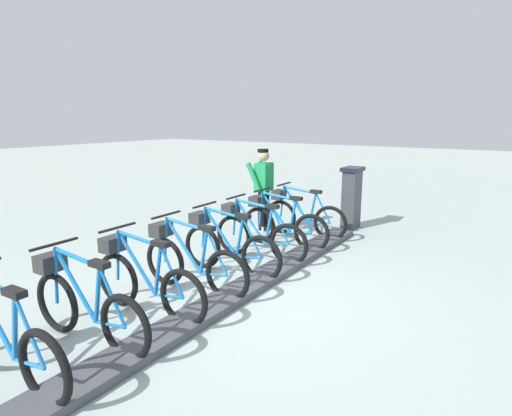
{
  "coord_description": "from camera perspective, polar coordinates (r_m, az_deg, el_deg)",
  "views": [
    {
      "loc": [
        -3.03,
        4.24,
        2.28
      ],
      "look_at": [
        0.5,
        -1.21,
        0.9
      ],
      "focal_mm": 30.02,
      "sensor_mm": 36.0,
      "label": 1
    }
  ],
  "objects": [
    {
      "name": "bike_docked_3",
      "position": [
        6.35,
        -3.94,
        -5.0
      ],
      "size": [
        1.72,
        0.54,
        1.02
      ],
      "color": "black",
      "rests_on": "ground"
    },
    {
      "name": "bike_docked_0",
      "position": [
        8.34,
        6.05,
        -0.91
      ],
      "size": [
        1.72,
        0.54,
        1.02
      ],
      "color": "black",
      "rests_on": "ground"
    },
    {
      "name": "bike_docked_5",
      "position": [
        5.22,
        -14.72,
        -9.18
      ],
      "size": [
        1.72,
        0.54,
        1.02
      ],
      "color": "black",
      "rests_on": "ground"
    },
    {
      "name": "bike_docked_7",
      "position": [
        4.41,
        -30.8,
        -14.64
      ],
      "size": [
        1.72,
        0.54,
        1.02
      ],
      "color": "black",
      "rests_on": "ground"
    },
    {
      "name": "worker_near_rack",
      "position": [
        8.69,
        0.98,
        2.9
      ],
      "size": [
        0.48,
        0.65,
        1.66
      ],
      "color": "white",
      "rests_on": "ground"
    },
    {
      "name": "bike_docked_6",
      "position": [
        4.77,
        -22.0,
        -11.79
      ],
      "size": [
        1.72,
        0.54,
        1.02
      ],
      "color": "black",
      "rests_on": "ground"
    },
    {
      "name": "dock_rail_base",
      "position": [
        5.67,
        -2.45,
        -11.17
      ],
      "size": [
        0.44,
        7.24,
        0.1
      ],
      "primitive_type": "cube",
      "color": "#47474C",
      "rests_on": "ground"
    },
    {
      "name": "bike_docked_4",
      "position": [
        5.76,
        -8.78,
        -6.92
      ],
      "size": [
        1.72,
        0.54,
        1.02
      ],
      "color": "black",
      "rests_on": "ground"
    },
    {
      "name": "ground_plane",
      "position": [
        5.69,
        -2.45,
        -11.63
      ],
      "size": [
        60.0,
        60.0,
        0.0
      ],
      "primitive_type": "plane",
      "color": "#9EACA5"
    },
    {
      "name": "bike_docked_2",
      "position": [
        6.98,
        0.02,
        -3.39
      ],
      "size": [
        1.72,
        0.54,
        1.02
      ],
      "color": "black",
      "rests_on": "ground"
    },
    {
      "name": "payment_kiosk",
      "position": [
        9.1,
        12.59,
        1.49
      ],
      "size": [
        0.36,
        0.52,
        1.28
      ],
      "color": "#38383D",
      "rests_on": "ground"
    },
    {
      "name": "bike_docked_1",
      "position": [
        7.65,
        3.31,
        -2.04
      ],
      "size": [
        1.72,
        0.54,
        1.02
      ],
      "color": "black",
      "rests_on": "ground"
    }
  ]
}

